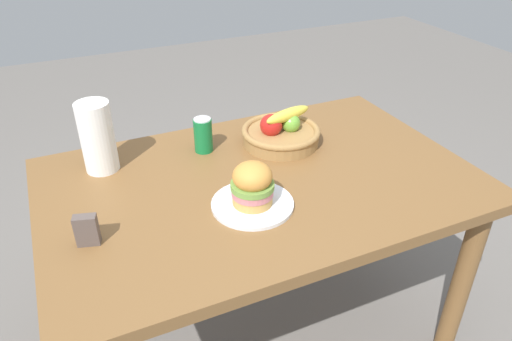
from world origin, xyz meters
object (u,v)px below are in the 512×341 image
Objects in this scene: soda_can at (203,135)px; paper_towel_roll at (97,137)px; napkin_holder at (87,230)px; plate at (253,204)px; sandwich at (252,184)px; fruit_basket at (281,133)px.

paper_towel_roll reaches higher than soda_can.
paper_towel_roll is 2.67× the size of napkin_holder.
plate is at bearing -87.00° from soda_can.
soda_can is at bearing 93.00° from sandwich.
soda_can reaches higher than plate.
fruit_basket is (0.26, 0.32, -0.03)m from sandwich.
fruit_basket reaches higher than soda_can.
sandwich is 1.50× the size of napkin_holder.
sandwich is at bearing -128.70° from fruit_basket.
paper_towel_roll reaches higher than sandwich.
sandwich is 0.47m from napkin_holder.
soda_can is (-0.02, 0.39, -0.01)m from sandwich.
sandwich is 0.46× the size of fruit_basket.
paper_towel_roll is 0.40m from napkin_holder.
sandwich is at bearing 13.25° from napkin_holder.
soda_can is 0.53× the size of paper_towel_roll.
paper_towel_roll is (-0.63, 0.08, 0.08)m from fruit_basket.
sandwich reaches higher than fruit_basket.
plate is 0.56m from paper_towel_roll.
napkin_holder is (-0.47, 0.02, -0.03)m from sandwich.
napkin_holder is (-0.47, 0.02, 0.04)m from plate.
plate is 0.86× the size of fruit_basket.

